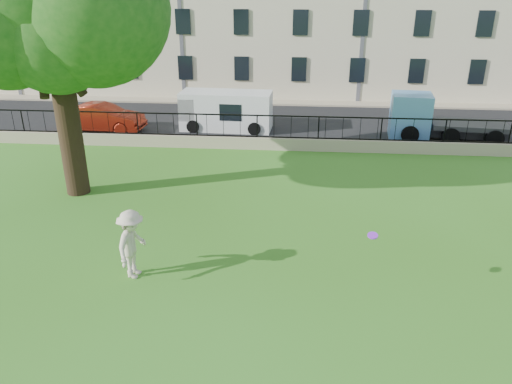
# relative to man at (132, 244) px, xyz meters

# --- Properties ---
(ground) EXTENTS (120.00, 120.00, 0.00)m
(ground) POSITION_rel_man_xyz_m (2.50, -0.19, -1.02)
(ground) COLOR #366E1A
(ground) RESTS_ON ground
(retaining_wall) EXTENTS (50.00, 0.40, 0.60)m
(retaining_wall) POSITION_rel_man_xyz_m (2.50, 11.81, -0.72)
(retaining_wall) COLOR tan
(retaining_wall) RESTS_ON ground
(iron_railing) EXTENTS (50.00, 0.05, 1.13)m
(iron_railing) POSITION_rel_man_xyz_m (2.50, 11.81, 0.14)
(iron_railing) COLOR black
(iron_railing) RESTS_ON retaining_wall
(street) EXTENTS (60.00, 9.00, 0.01)m
(street) POSITION_rel_man_xyz_m (2.50, 16.51, -1.01)
(street) COLOR black
(street) RESTS_ON ground
(sidewalk) EXTENTS (60.00, 1.40, 0.12)m
(sidewalk) POSITION_rel_man_xyz_m (2.50, 21.71, -0.96)
(sidewalk) COLOR tan
(sidewalk) RESTS_ON ground
(man) EXTENTS (0.94, 1.41, 2.03)m
(man) POSITION_rel_man_xyz_m (0.00, 0.00, 0.00)
(man) COLOR beige
(man) RESTS_ON ground
(frisbee) EXTENTS (0.36, 0.35, 0.12)m
(frisbee) POSITION_rel_man_xyz_m (6.50, -0.28, 0.73)
(frisbee) COLOR #8E27E1
(red_sedan) EXTENTS (4.67, 1.88, 1.51)m
(red_sedan) POSITION_rel_man_xyz_m (-6.26, 14.21, -0.26)
(red_sedan) COLOR maroon
(red_sedan) RESTS_ON street
(white_van) EXTENTS (5.08, 2.18, 2.10)m
(white_van) POSITION_rel_man_xyz_m (0.50, 15.21, 0.03)
(white_van) COLOR silver
(white_van) RESTS_ON street
(blue_truck) EXTENTS (5.76, 2.57, 2.34)m
(blue_truck) POSITION_rel_man_xyz_m (12.13, 14.21, 0.15)
(blue_truck) COLOR #5C99D8
(blue_truck) RESTS_ON street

